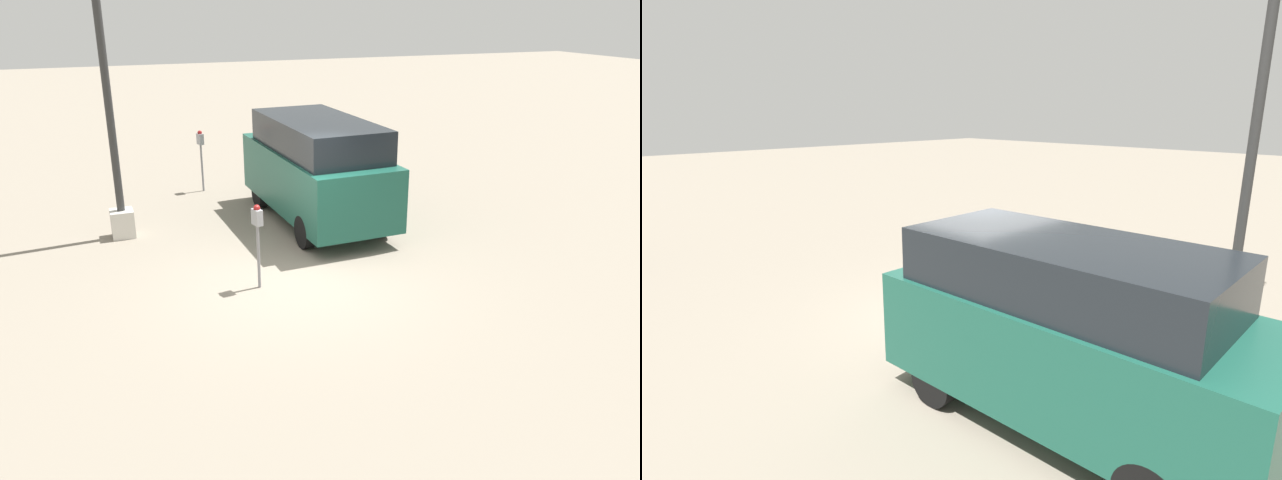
{
  "view_description": "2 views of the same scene",
  "coord_description": "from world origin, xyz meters",
  "views": [
    {
      "loc": [
        -9.12,
        3.13,
        4.41
      ],
      "look_at": [
        -0.84,
        -0.08,
        1.0
      ],
      "focal_mm": 35.0,
      "sensor_mm": 36.0,
      "label": 1
    },
    {
      "loc": [
        5.56,
        -5.84,
        3.57
      ],
      "look_at": [
        -0.45,
        0.04,
        1.36
      ],
      "focal_mm": 28.0,
      "sensor_mm": 36.0,
      "label": 2
    }
  ],
  "objects": [
    {
      "name": "parked_van",
      "position": [
        2.68,
        -1.36,
        1.17
      ],
      "size": [
        4.47,
        1.98,
        2.19
      ],
      "rotation": [
        0.0,
        0.0,
        0.04
      ],
      "color": "#195142",
      "rests_on": "ground"
    },
    {
      "name": "lamp_post",
      "position": [
        3.2,
        2.57,
        2.29
      ],
      "size": [
        0.44,
        0.44,
        7.0
      ],
      "color": "beige",
      "rests_on": "ground"
    },
    {
      "name": "parking_meter_near",
      "position": [
        -0.08,
        0.7,
        1.05
      ],
      "size": [
        0.22,
        0.15,
        1.43
      ],
      "rotation": [
        0.0,
        0.0,
        0.23
      ],
      "color": "gray",
      "rests_on": "ground"
    },
    {
      "name": "ground_plane",
      "position": [
        0.0,
        0.0,
        0.0
      ],
      "size": [
        80.0,
        80.0,
        0.0
      ],
      "primitive_type": "plane",
      "color": "gray"
    },
    {
      "name": "parking_meter_far",
      "position": [
        5.82,
        0.45,
        1.11
      ],
      "size": [
        0.22,
        0.15,
        1.51
      ],
      "rotation": [
        0.0,
        0.0,
        0.23
      ],
      "color": "gray",
      "rests_on": "ground"
    }
  ]
}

